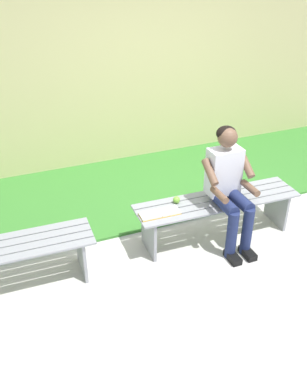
{
  "coord_description": "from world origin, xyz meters",
  "views": [
    {
      "loc": [
        2.05,
        3.27,
        2.79
      ],
      "look_at": [
        0.8,
        0.15,
        0.82
      ],
      "focal_mm": 39.28,
      "sensor_mm": 36.0,
      "label": 1
    }
  ],
  "objects_px": {
    "apple": "(176,200)",
    "book_open": "(160,213)",
    "person_seated": "(229,184)",
    "bench_near": "(217,208)"
  },
  "relations": [
    {
      "from": "apple",
      "to": "book_open",
      "type": "distance_m",
      "value": 0.28
    },
    {
      "from": "person_seated",
      "to": "apple",
      "type": "bearing_deg",
      "value": -22.94
    },
    {
      "from": "bench_near",
      "to": "person_seated",
      "type": "height_order",
      "value": "person_seated"
    },
    {
      "from": "bench_near",
      "to": "apple",
      "type": "bearing_deg",
      "value": -13.56
    },
    {
      "from": "bench_near",
      "to": "person_seated",
      "type": "distance_m",
      "value": 0.36
    },
    {
      "from": "person_seated",
      "to": "book_open",
      "type": "xyz_separation_m",
      "value": [
        0.73,
        -0.08,
        -0.22
      ]
    },
    {
      "from": "book_open",
      "to": "bench_near",
      "type": "bearing_deg",
      "value": -176.05
    },
    {
      "from": "bench_near",
      "to": "book_open",
      "type": "xyz_separation_m",
      "value": [
        0.68,
        0.03,
        0.12
      ]
    },
    {
      "from": "bench_near",
      "to": "person_seated",
      "type": "relative_size",
      "value": 1.42
    },
    {
      "from": "bench_near",
      "to": "book_open",
      "type": "relative_size",
      "value": 4.35
    }
  ]
}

